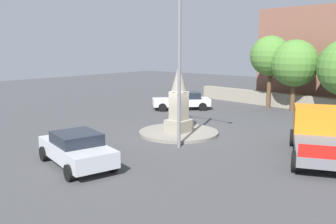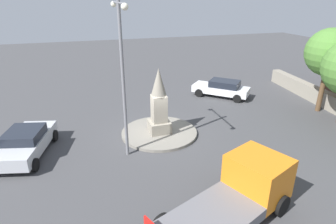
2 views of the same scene
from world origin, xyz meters
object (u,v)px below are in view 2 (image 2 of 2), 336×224
monument (159,104)px  car_silver_passing (26,142)px  tree_near_wall (330,53)px  truck_orange_far_side (240,193)px  streetlamp (122,65)px  car_white_near_island (222,88)px

monument → car_silver_passing: (0.31, -7.20, -1.17)m
monument → tree_near_wall: tree_near_wall is taller
truck_orange_far_side → monument: bearing=-172.0°
streetlamp → car_white_near_island: size_ratio=1.79×
monument → car_white_near_island: (-5.01, 6.70, -1.18)m
car_white_near_island → tree_near_wall: bearing=47.3°
car_white_near_island → tree_near_wall: tree_near_wall is taller
monument → tree_near_wall: bearing=90.8°
monument → tree_near_wall: size_ratio=0.66×
car_silver_passing → tree_near_wall: size_ratio=0.79×
car_white_near_island → truck_orange_far_side: truck_orange_far_side is taller
truck_orange_far_side → tree_near_wall: tree_near_wall is taller
streetlamp → car_silver_passing: streetlamp is taller
tree_near_wall → monument: bearing=-89.2°
streetlamp → truck_orange_far_side: bearing=30.3°
streetlamp → tree_near_wall: size_ratio=1.35×
car_silver_passing → car_white_near_island: (-5.32, 13.91, -0.02)m
streetlamp → truck_orange_far_side: size_ratio=1.30×
tree_near_wall → car_silver_passing: bearing=-88.6°
monument → streetlamp: 4.04m
car_white_near_island → tree_near_wall: 7.94m
monument → car_white_near_island: bearing=126.8°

